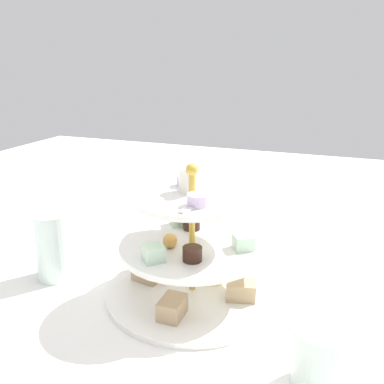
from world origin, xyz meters
TOP-DOWN VIEW (x-y plane):
  - ground_plane at (0.00, 0.00)m, footprint 2.40×2.40m
  - tiered_serving_stand at (0.00, 0.00)m, footprint 0.30×0.30m
  - water_glass_tall_right at (-0.03, 0.26)m, footprint 0.07×0.07m
  - water_glass_short_left at (-0.14, -0.22)m, footprint 0.06×0.06m
  - butter_knife_left at (0.30, 0.09)m, footprint 0.07×0.16m

SIDE VIEW (x-z plane):
  - ground_plane at x=0.00m, z-range 0.00..0.00m
  - butter_knife_left at x=0.30m, z-range 0.00..0.00m
  - water_glass_short_left at x=-0.14m, z-range 0.00..0.08m
  - water_glass_tall_right at x=-0.03m, z-range 0.00..0.13m
  - tiered_serving_stand at x=0.00m, z-range -0.05..0.19m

